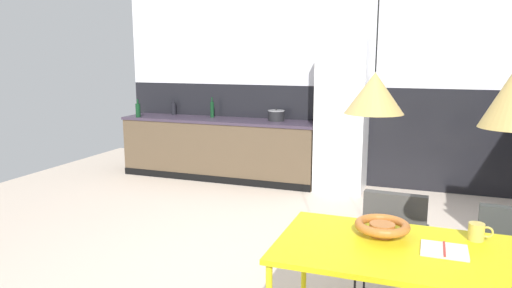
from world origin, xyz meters
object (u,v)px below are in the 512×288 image
object	(u,v)px
refrigerator_column	(342,116)
armchair_head_of_table	(391,236)
pendant_lamp_over_table_near	(375,93)
bottle_spice_small	(212,109)
open_book	(444,250)
cooking_pot	(276,116)
bottle_vinegar_dark	(138,110)
fruit_bowl	(382,226)
bottle_oil_tall	(174,109)
dining_table	(429,260)
mug_short_terracotta	(477,232)

from	to	relation	value
refrigerator_column	armchair_head_of_table	size ratio (longest dim) A/B	2.52
refrigerator_column	pendant_lamp_over_table_near	size ratio (longest dim) A/B	1.65
bottle_spice_small	pendant_lamp_over_table_near	size ratio (longest dim) A/B	0.25
armchair_head_of_table	open_book	world-z (taller)	armchair_head_of_table
armchair_head_of_table	cooking_pot	size ratio (longest dim) A/B	3.31
bottle_vinegar_dark	fruit_bowl	bearing A→B (deg)	-40.33
bottle_spice_small	bottle_oil_tall	bearing A→B (deg)	173.33
bottle_oil_tall	bottle_spice_small	bearing A→B (deg)	-6.67
bottle_vinegar_dark	refrigerator_column	bearing A→B (deg)	4.20
bottle_spice_small	pendant_lamp_over_table_near	distance (m)	4.78
dining_table	open_book	xyz separation A→B (m)	(0.08, 0.03, 0.05)
bottle_vinegar_dark	pendant_lamp_over_table_near	size ratio (longest dim) A/B	0.22
refrigerator_column	cooking_pot	size ratio (longest dim) A/B	8.35
open_book	mug_short_terracotta	world-z (taller)	mug_short_terracotta
armchair_head_of_table	bottle_spice_small	size ratio (longest dim) A/B	2.64
cooking_pot	bottle_vinegar_dark	distance (m)	2.13
refrigerator_column	open_book	bearing A→B (deg)	-71.74
pendant_lamp_over_table_near	bottle_vinegar_dark	bearing A→B (deg)	138.18
armchair_head_of_table	open_book	xyz separation A→B (m)	(0.32, -0.77, 0.25)
bottle_spice_small	bottle_vinegar_dark	distance (m)	1.13
dining_table	armchair_head_of_table	bearing A→B (deg)	107.20
refrigerator_column	open_book	distance (m)	3.89
bottle_oil_tall	fruit_bowl	bearing A→B (deg)	-46.66
mug_short_terracotta	fruit_bowl	bearing A→B (deg)	-167.65
refrigerator_column	bottle_vinegar_dark	distance (m)	3.07
armchair_head_of_table	cooking_pot	distance (m)	3.56
dining_table	pendant_lamp_over_table_near	size ratio (longest dim) A/B	1.35
refrigerator_column	fruit_bowl	size ratio (longest dim) A/B	6.33
fruit_bowl	open_book	distance (m)	0.36
dining_table	bottle_oil_tall	world-z (taller)	bottle_oil_tall
armchair_head_of_table	mug_short_terracotta	bearing A→B (deg)	136.12
mug_short_terracotta	refrigerator_column	bearing A→B (deg)	111.96
bottle_oil_tall	pendant_lamp_over_table_near	distance (m)	5.29
bottle_oil_tall	bottle_vinegar_dark	size ratio (longest dim) A/B	0.88
bottle_vinegar_dark	pendant_lamp_over_table_near	xyz separation A→B (m)	(3.87, -3.46, 0.61)
refrigerator_column	fruit_bowl	xyz separation A→B (m)	(0.87, -3.57, -0.20)
cooking_pot	pendant_lamp_over_table_near	xyz separation A→B (m)	(1.77, -3.78, 0.64)
armchair_head_of_table	cooking_pot	bearing A→B (deg)	-55.36
refrigerator_column	bottle_spice_small	distance (m)	2.00
refrigerator_column	dining_table	bearing A→B (deg)	-72.96
dining_table	bottle_vinegar_dark	size ratio (longest dim) A/B	6.10
open_book	bottle_oil_tall	bearing A→B (deg)	135.07
armchair_head_of_table	bottle_spice_small	world-z (taller)	bottle_spice_small
bottle_spice_small	armchair_head_of_table	bearing A→B (deg)	-46.67
open_book	refrigerator_column	bearing A→B (deg)	108.26
refrigerator_column	bottle_spice_small	bearing A→B (deg)	175.97
refrigerator_column	open_book	world-z (taller)	refrigerator_column
armchair_head_of_table	bottle_oil_tall	xyz separation A→B (m)	(-3.59, 3.14, 0.47)
mug_short_terracotta	cooking_pot	bearing A→B (deg)	123.52
mug_short_terracotta	bottle_spice_small	size ratio (longest dim) A/B	0.44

